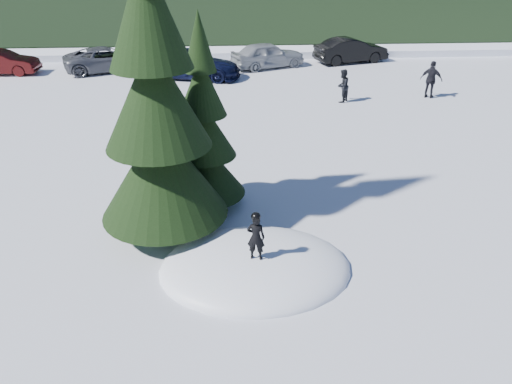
{
  "coord_description": "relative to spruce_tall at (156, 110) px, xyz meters",
  "views": [
    {
      "loc": [
        -0.56,
        -9.52,
        6.92
      ],
      "look_at": [
        0.13,
        1.77,
        1.1
      ],
      "focal_mm": 35.0,
      "sensor_mm": 36.0,
      "label": 1
    }
  ],
  "objects": [
    {
      "name": "car_1",
      "position": [
        -10.83,
        17.42,
        -2.66
      ],
      "size": [
        4.05,
        1.49,
        1.32
      ],
      "primitive_type": "imported",
      "rotation": [
        0.0,
        0.0,
        1.55
      ],
      "color": "#3A0A0A",
      "rests_on": "ground"
    },
    {
      "name": "car_5",
      "position": [
        9.28,
        19.13,
        -2.59
      ],
      "size": [
        4.7,
        2.74,
        1.47
      ],
      "primitive_type": "imported",
      "rotation": [
        0.0,
        0.0,
        1.86
      ],
      "color": "black",
      "rests_on": "ground"
    },
    {
      "name": "ground",
      "position": [
        2.2,
        -1.8,
        -3.32
      ],
      "size": [
        200.0,
        200.0,
        0.0
      ],
      "primitive_type": "plane",
      "color": "white",
      "rests_on": "ground"
    },
    {
      "name": "adult_0",
      "position": [
        7.0,
        11.08,
        -2.56
      ],
      "size": [
        0.9,
        0.93,
        1.52
      ],
      "primitive_type": "imported",
      "rotation": [
        0.0,
        0.0,
        4.06
      ],
      "color": "black",
      "rests_on": "ground"
    },
    {
      "name": "spruce_short",
      "position": [
        1.0,
        1.4,
        -1.22
      ],
      "size": [
        2.2,
        2.2,
        5.37
      ],
      "color": "black",
      "rests_on": "ground"
    },
    {
      "name": "snow_mound",
      "position": [
        2.2,
        -1.8,
        -3.32
      ],
      "size": [
        4.48,
        3.52,
        0.96
      ],
      "primitive_type": "ellipsoid",
      "color": "white",
      "rests_on": "ground"
    },
    {
      "name": "child_skier",
      "position": [
        2.2,
        -2.06,
        -2.29
      ],
      "size": [
        0.45,
        0.34,
        1.1
      ],
      "primitive_type": "imported",
      "rotation": [
        0.0,
        0.0,
        2.93
      ],
      "color": "black",
      "rests_on": "snow_mound"
    },
    {
      "name": "car_2",
      "position": [
        -5.05,
        17.82,
        -2.65
      ],
      "size": [
        5.31,
        3.73,
        1.35
      ],
      "primitive_type": "imported",
      "rotation": [
        0.0,
        0.0,
        1.91
      ],
      "color": "#51535A",
      "rests_on": "ground"
    },
    {
      "name": "car_4",
      "position": [
        4.11,
        18.09,
        -2.58
      ],
      "size": [
        4.66,
        3.22,
        1.47
      ],
      "primitive_type": "imported",
      "rotation": [
        0.0,
        0.0,
        1.95
      ],
      "color": "#94999D",
      "rests_on": "ground"
    },
    {
      "name": "adult_1",
      "position": [
        11.33,
        11.5,
        -2.45
      ],
      "size": [
        1.09,
        0.92,
        1.74
      ],
      "primitive_type": "imported",
      "rotation": [
        0.0,
        0.0,
        2.56
      ],
      "color": "black",
      "rests_on": "ground"
    },
    {
      "name": "car_3",
      "position": [
        -0.17,
        15.93,
        -2.56
      ],
      "size": [
        5.59,
        3.31,
        1.52
      ],
      "primitive_type": "imported",
      "rotation": [
        0.0,
        0.0,
        1.33
      ],
      "color": "black",
      "rests_on": "ground"
    },
    {
      "name": "spruce_tall",
      "position": [
        0.0,
        0.0,
        0.0
      ],
      "size": [
        3.2,
        3.2,
        8.6
      ],
      "color": "black",
      "rests_on": "ground"
    }
  ]
}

